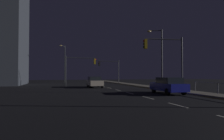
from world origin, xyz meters
TOP-DOWN VIEW (x-y plane):
  - ground_plane at (0.00, 17.50)m, footprint 112.00×112.00m
  - sidewalk_right at (6.07, 17.50)m, footprint 2.09×77.00m
  - lane_markings_center at (0.00, 21.00)m, footprint 0.14×50.00m
  - lane_edge_line at (4.78, 22.50)m, footprint 0.14×53.00m
  - car at (3.32, 15.46)m, footprint 1.99×4.47m
  - car_oncoming at (-1.74, 26.90)m, footprint 1.88×4.42m
  - traffic_light_overhead_east at (3.60, 38.86)m, footprint 4.53×0.35m
  - traffic_light_far_left at (-3.37, 31.19)m, footprint 5.08×0.51m
  - traffic_light_mid_left at (3.58, 16.33)m, footprint 4.15×0.75m
  - street_lamp_median at (5.39, 20.79)m, footprint 1.92×0.66m
  - street_lamp_mid_block at (-5.60, 42.66)m, footprint 1.29×2.23m

SIDE VIEW (x-z plane):
  - ground_plane at x=0.00m, z-range 0.00..0.00m
  - lane_edge_line at x=4.78m, z-range 0.00..0.01m
  - lane_markings_center at x=0.00m, z-range 0.00..0.01m
  - sidewalk_right at x=6.07m, z-range 0.00..0.14m
  - car at x=3.32m, z-range 0.04..1.61m
  - car_oncoming at x=-1.74m, z-range 0.04..1.61m
  - traffic_light_far_left at x=-3.37m, z-range 1.06..5.92m
  - traffic_light_overhead_east at x=3.60m, z-range 1.17..5.98m
  - traffic_light_mid_left at x=3.58m, z-range 1.28..6.81m
  - street_lamp_median at x=5.39m, z-range 0.87..8.26m
  - street_lamp_mid_block at x=-5.60m, z-range 0.81..9.02m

